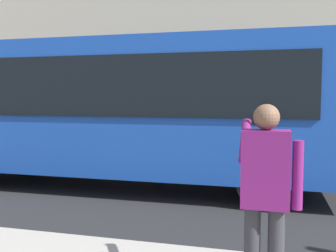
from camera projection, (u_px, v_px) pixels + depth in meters
ground_plane at (258, 191)px, 7.73m from camera, size 60.00×60.00×0.00m
red_bus at (121, 107)px, 8.13m from camera, size 9.05×2.54×3.08m
pedestrian_photographer at (266, 187)px, 3.26m from camera, size 0.53×0.52×1.70m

